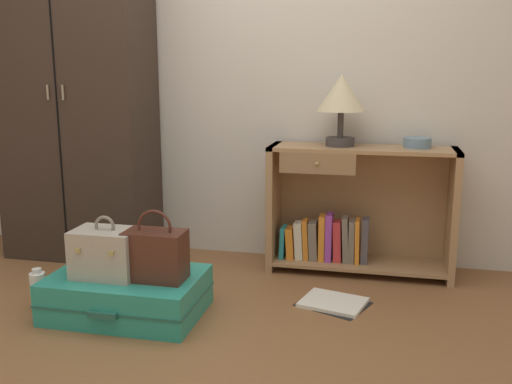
{
  "coord_description": "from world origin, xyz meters",
  "views": [
    {
      "loc": [
        0.87,
        -2.1,
        1.2
      ],
      "look_at": [
        0.19,
        0.86,
        0.55
      ],
      "focal_mm": 39.96,
      "sensor_mm": 36.0,
      "label": 1
    }
  ],
  "objects_px": {
    "wardrobe": "(76,91)",
    "bottle": "(38,290)",
    "train_case": "(106,253)",
    "open_book_on_floor": "(333,303)",
    "bookshelf": "(352,213)",
    "handbag": "(156,254)",
    "suitcase_large": "(127,294)",
    "bowl": "(417,143)",
    "table_lamp": "(341,97)"
  },
  "relations": [
    {
      "from": "bookshelf",
      "to": "wardrobe",
      "type": "bearing_deg",
      "value": -177.85
    },
    {
      "from": "bowl",
      "to": "suitcase_large",
      "type": "xyz_separation_m",
      "value": [
        -1.41,
        -0.93,
        -0.69
      ]
    },
    {
      "from": "bowl",
      "to": "bottle",
      "type": "relative_size",
      "value": 0.72
    },
    {
      "from": "bookshelf",
      "to": "suitcase_large",
      "type": "relative_size",
      "value": 1.45
    },
    {
      "from": "table_lamp",
      "to": "suitcase_large",
      "type": "height_order",
      "value": "table_lamp"
    },
    {
      "from": "wardrobe",
      "to": "bowl",
      "type": "distance_m",
      "value": 2.12
    },
    {
      "from": "wardrobe",
      "to": "bottle",
      "type": "height_order",
      "value": "wardrobe"
    },
    {
      "from": "table_lamp",
      "to": "suitcase_large",
      "type": "distance_m",
      "value": 1.63
    },
    {
      "from": "wardrobe",
      "to": "table_lamp",
      "type": "height_order",
      "value": "wardrobe"
    },
    {
      "from": "bookshelf",
      "to": "suitcase_large",
      "type": "xyz_separation_m",
      "value": [
        -1.05,
        -0.91,
        -0.26
      ]
    },
    {
      "from": "table_lamp",
      "to": "open_book_on_floor",
      "type": "height_order",
      "value": "table_lamp"
    },
    {
      "from": "handbag",
      "to": "bottle",
      "type": "distance_m",
      "value": 0.68
    },
    {
      "from": "suitcase_large",
      "to": "bottle",
      "type": "bearing_deg",
      "value": -173.53
    },
    {
      "from": "bookshelf",
      "to": "suitcase_large",
      "type": "height_order",
      "value": "bookshelf"
    },
    {
      "from": "suitcase_large",
      "to": "bottle",
      "type": "distance_m",
      "value": 0.47
    },
    {
      "from": "wardrobe",
      "to": "open_book_on_floor",
      "type": "distance_m",
      "value": 2.06
    },
    {
      "from": "suitcase_large",
      "to": "open_book_on_floor",
      "type": "relative_size",
      "value": 1.82
    },
    {
      "from": "train_case",
      "to": "open_book_on_floor",
      "type": "distance_m",
      "value": 1.19
    },
    {
      "from": "bottle",
      "to": "open_book_on_floor",
      "type": "xyz_separation_m",
      "value": [
        1.46,
        0.4,
        -0.09
      ]
    },
    {
      "from": "open_book_on_floor",
      "to": "bottle",
      "type": "bearing_deg",
      "value": -164.74
    },
    {
      "from": "table_lamp",
      "to": "bowl",
      "type": "height_order",
      "value": "table_lamp"
    },
    {
      "from": "suitcase_large",
      "to": "bottle",
      "type": "height_order",
      "value": "bottle"
    },
    {
      "from": "bookshelf",
      "to": "handbag",
      "type": "distance_m",
      "value": 1.28
    },
    {
      "from": "train_case",
      "to": "open_book_on_floor",
      "type": "xyz_separation_m",
      "value": [
        1.08,
        0.38,
        -0.32
      ]
    },
    {
      "from": "table_lamp",
      "to": "train_case",
      "type": "relative_size",
      "value": 1.33
    },
    {
      "from": "suitcase_large",
      "to": "train_case",
      "type": "bearing_deg",
      "value": -155.47
    },
    {
      "from": "bottle",
      "to": "suitcase_large",
      "type": "bearing_deg",
      "value": 6.47
    },
    {
      "from": "bookshelf",
      "to": "train_case",
      "type": "xyz_separation_m",
      "value": [
        -1.13,
        -0.94,
        -0.03
      ]
    },
    {
      "from": "train_case",
      "to": "bottle",
      "type": "bearing_deg",
      "value": -177.71
    },
    {
      "from": "bookshelf",
      "to": "bowl",
      "type": "distance_m",
      "value": 0.56
    },
    {
      "from": "table_lamp",
      "to": "open_book_on_floor",
      "type": "relative_size",
      "value": 1.01
    },
    {
      "from": "bowl",
      "to": "table_lamp",
      "type": "bearing_deg",
      "value": -177.15
    },
    {
      "from": "bookshelf",
      "to": "table_lamp",
      "type": "distance_m",
      "value": 0.7
    },
    {
      "from": "suitcase_large",
      "to": "bowl",
      "type": "bearing_deg",
      "value": 33.4
    },
    {
      "from": "bottle",
      "to": "open_book_on_floor",
      "type": "relative_size",
      "value": 0.53
    },
    {
      "from": "table_lamp",
      "to": "handbag",
      "type": "bearing_deg",
      "value": -130.41
    },
    {
      "from": "bowl",
      "to": "train_case",
      "type": "bearing_deg",
      "value": -147.05
    },
    {
      "from": "bottle",
      "to": "open_book_on_floor",
      "type": "height_order",
      "value": "bottle"
    },
    {
      "from": "open_book_on_floor",
      "to": "wardrobe",
      "type": "bearing_deg",
      "value": 163.79
    },
    {
      "from": "wardrobe",
      "to": "bottle",
      "type": "distance_m",
      "value": 1.34
    },
    {
      "from": "bowl",
      "to": "bottle",
      "type": "distance_m",
      "value": 2.22
    },
    {
      "from": "bowl",
      "to": "open_book_on_floor",
      "type": "distance_m",
      "value": 1.06
    },
    {
      "from": "wardrobe",
      "to": "open_book_on_floor",
      "type": "bearing_deg",
      "value": -16.21
    },
    {
      "from": "bookshelf",
      "to": "table_lamp",
      "type": "relative_size",
      "value": 2.6
    },
    {
      "from": "bookshelf",
      "to": "bottle",
      "type": "distance_m",
      "value": 1.81
    },
    {
      "from": "table_lamp",
      "to": "handbag",
      "type": "xyz_separation_m",
      "value": [
        -0.79,
        -0.93,
        -0.72
      ]
    },
    {
      "from": "bottle",
      "to": "bookshelf",
      "type": "bearing_deg",
      "value": 32.29
    },
    {
      "from": "wardrobe",
      "to": "bowl",
      "type": "xyz_separation_m",
      "value": [
        2.1,
        0.09,
        -0.28
      ]
    },
    {
      "from": "train_case",
      "to": "open_book_on_floor",
      "type": "bearing_deg",
      "value": 19.56
    },
    {
      "from": "wardrobe",
      "to": "bottle",
      "type": "xyz_separation_m",
      "value": [
        0.23,
        -0.89,
        -0.97
      ]
    }
  ]
}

